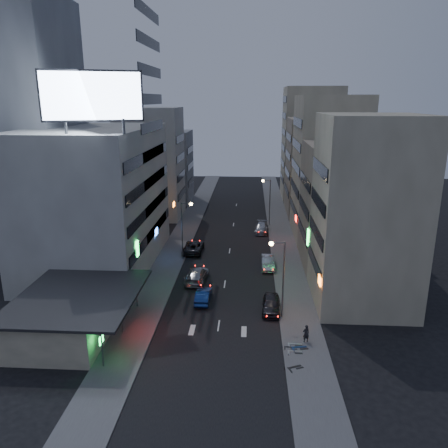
# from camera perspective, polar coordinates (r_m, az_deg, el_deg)

# --- Properties ---
(ground) EXTENTS (180.00, 180.00, 0.00)m
(ground) POSITION_cam_1_polar(r_m,az_deg,el_deg) (40.52, -1.14, -15.88)
(ground) COLOR black
(ground) RESTS_ON ground
(sidewalk_left) EXTENTS (4.00, 120.00, 0.12)m
(sidewalk_left) POSITION_cam_1_polar(r_m,az_deg,el_deg) (68.61, -5.79, -2.21)
(sidewalk_left) COLOR #4C4C4F
(sidewalk_left) RESTS_ON ground
(sidewalk_right) EXTENTS (4.00, 120.00, 0.12)m
(sidewalk_right) POSITION_cam_1_polar(r_m,az_deg,el_deg) (67.93, 7.67, -2.47)
(sidewalk_right) COLOR #4C4C4F
(sidewalk_right) RESTS_ON ground
(food_court) EXTENTS (11.00, 13.00, 3.88)m
(food_court) POSITION_cam_1_polar(r_m,az_deg,el_deg) (44.45, -19.43, -10.88)
(food_court) COLOR #C1B497
(food_court) RESTS_ON ground
(white_building) EXTENTS (14.00, 24.00, 18.00)m
(white_building) POSITION_cam_1_polar(r_m,az_deg,el_deg) (59.14, -16.24, 3.25)
(white_building) COLOR #B1B1AC
(white_building) RESTS_ON ground
(grey_tower) EXTENTS (10.00, 14.00, 34.00)m
(grey_tower) POSITION_cam_1_polar(r_m,az_deg,el_deg) (64.32, -23.61, 10.77)
(grey_tower) COLOR gray
(grey_tower) RESTS_ON ground
(shophouse_near) EXTENTS (10.00, 11.00, 20.00)m
(shophouse_near) POSITION_cam_1_polar(r_m,az_deg,el_deg) (47.78, 18.11, 1.39)
(shophouse_near) COLOR #C1B497
(shophouse_near) RESTS_ON ground
(shophouse_mid) EXTENTS (11.00, 12.00, 16.00)m
(shophouse_mid) POSITION_cam_1_polar(r_m,az_deg,el_deg) (59.22, 15.74, 2.31)
(shophouse_mid) COLOR gray
(shophouse_mid) RESTS_ON ground
(shophouse_far) EXTENTS (10.00, 14.00, 22.00)m
(shophouse_far) POSITION_cam_1_polar(r_m,az_deg,el_deg) (71.11, 13.40, 7.15)
(shophouse_far) COLOR #C1B497
(shophouse_far) RESTS_ON ground
(far_left_a) EXTENTS (11.00, 10.00, 20.00)m
(far_left_a) POSITION_cam_1_polar(r_m,az_deg,el_deg) (82.20, -9.52, 7.80)
(far_left_a) COLOR #B1B1AC
(far_left_a) RESTS_ON ground
(far_left_b) EXTENTS (12.00, 10.00, 15.00)m
(far_left_b) POSITION_cam_1_polar(r_m,az_deg,el_deg) (95.23, -8.02, 7.44)
(far_left_b) COLOR gray
(far_left_b) RESTS_ON ground
(far_right_a) EXTENTS (11.00, 12.00, 18.00)m
(far_right_a) POSITION_cam_1_polar(r_m,az_deg,el_deg) (86.13, 12.01, 7.36)
(far_right_a) COLOR gray
(far_right_a) RESTS_ON ground
(far_right_b) EXTENTS (12.00, 12.00, 24.00)m
(far_right_b) POSITION_cam_1_polar(r_m,az_deg,el_deg) (99.61, 11.26, 10.27)
(far_right_b) COLOR #C1B497
(far_right_b) RESTS_ON ground
(billboard) EXTENTS (9.52, 3.75, 6.20)m
(billboard) POSITION_cam_1_polar(r_m,az_deg,el_deg) (47.04, -16.85, 15.67)
(billboard) COLOR #595B60
(billboard) RESTS_ON white_building
(street_lamp_right_near) EXTENTS (1.60, 0.44, 8.02)m
(street_lamp_right_near) POSITION_cam_1_polar(r_m,az_deg,el_deg) (43.47, 7.29, -5.78)
(street_lamp_right_near) COLOR #595B60
(street_lamp_right_near) RESTS_ON sidewalk_right
(street_lamp_left) EXTENTS (1.60, 0.44, 8.02)m
(street_lamp_left) POSITION_cam_1_polar(r_m,az_deg,el_deg) (59.19, -5.15, 0.21)
(street_lamp_left) COLOR #595B60
(street_lamp_left) RESTS_ON sidewalk_left
(street_lamp_right_far) EXTENTS (1.60, 0.44, 8.02)m
(street_lamp_right_far) POSITION_cam_1_polar(r_m,az_deg,el_deg) (76.06, 5.73, 3.74)
(street_lamp_right_far) COLOR #595B60
(street_lamp_right_far) RESTS_ON sidewalk_right
(parked_car_right_near) EXTENTS (2.11, 4.69, 1.56)m
(parked_car_right_near) POSITION_cam_1_polar(r_m,az_deg,el_deg) (46.54, 6.17, -10.39)
(parked_car_right_near) COLOR #29282E
(parked_car_right_near) RESTS_ON ground
(parked_car_right_mid) EXTENTS (1.66, 4.74, 1.56)m
(parked_car_right_mid) POSITION_cam_1_polar(r_m,az_deg,el_deg) (57.81, 5.75, -4.98)
(parked_car_right_mid) COLOR #ACAEB4
(parked_car_right_mid) RESTS_ON ground
(parked_car_left) EXTENTS (2.75, 5.79, 1.60)m
(parked_car_left) POSITION_cam_1_polar(r_m,az_deg,el_deg) (63.47, -4.01, -2.99)
(parked_car_left) COLOR #25262A
(parked_car_left) RESTS_ON ground
(parked_car_right_far) EXTENTS (2.47, 5.33, 1.51)m
(parked_car_right_far) POSITION_cam_1_polar(r_m,az_deg,el_deg) (72.98, 4.93, -0.50)
(parked_car_right_far) COLOR #989AA0
(parked_car_right_far) RESTS_ON ground
(road_car_blue) EXTENTS (1.59, 4.33, 1.42)m
(road_car_blue) POSITION_cam_1_polar(r_m,az_deg,el_deg) (48.39, -2.72, -9.34)
(road_car_blue) COLOR navy
(road_car_blue) RESTS_ON ground
(road_car_silver) EXTENTS (2.80, 5.89, 1.66)m
(road_car_silver) POSITION_cam_1_polar(r_m,az_deg,el_deg) (53.58, -3.57, -6.61)
(road_car_silver) COLOR #979A9F
(road_car_silver) RESTS_ON ground
(person) EXTENTS (0.72, 0.59, 1.68)m
(person) POSITION_cam_1_polar(r_m,az_deg,el_deg) (41.41, 10.66, -13.88)
(person) COLOR black
(person) RESTS_ON sidewalk_right
(scooter_black_a) EXTENTS (1.33, 1.95, 1.14)m
(scooter_black_a) POSITION_cam_1_polar(r_m,az_deg,el_deg) (38.38, 10.00, -16.92)
(scooter_black_a) COLOR black
(scooter_black_a) RESTS_ON sidewalk_right
(scooter_silver_a) EXTENTS (0.64, 1.85, 1.12)m
(scooter_silver_a) POSITION_cam_1_polar(r_m,az_deg,el_deg) (40.16, 10.17, -15.33)
(scooter_silver_a) COLOR #A0A2A8
(scooter_silver_a) RESTS_ON sidewalk_right
(scooter_blue) EXTENTS (1.06, 2.15, 1.26)m
(scooter_blue) POSITION_cam_1_polar(r_m,az_deg,el_deg) (40.91, 10.75, -14.62)
(scooter_blue) COLOR navy
(scooter_blue) RESTS_ON sidewalk_right
(scooter_black_b) EXTENTS (0.75, 1.73, 1.02)m
(scooter_black_b) POSITION_cam_1_polar(r_m,az_deg,el_deg) (40.64, 9.56, -14.97)
(scooter_black_b) COLOR black
(scooter_black_b) RESTS_ON sidewalk_right
(scooter_silver_b) EXTENTS (0.70, 1.91, 1.16)m
(scooter_silver_b) POSITION_cam_1_polar(r_m,az_deg,el_deg) (41.19, 10.19, -14.44)
(scooter_silver_b) COLOR #B7B9C0
(scooter_silver_b) RESTS_ON sidewalk_right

